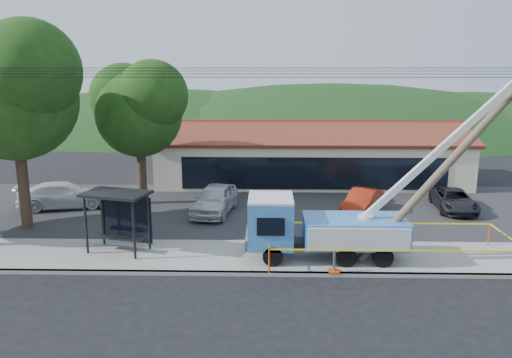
{
  "coord_description": "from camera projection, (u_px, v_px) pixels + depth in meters",
  "views": [
    {
      "loc": [
        0.84,
        -17.2,
        8.37
      ],
      "look_at": [
        0.31,
        5.0,
        3.45
      ],
      "focal_mm": 35.0,
      "sensor_mm": 36.0,
      "label": 1
    }
  ],
  "objects": [
    {
      "name": "sidewalk",
      "position": [
        249.0,
        257.0,
        22.5
      ],
      "size": [
        60.0,
        4.0,
        0.15
      ],
      "primitive_type": "cube",
      "color": "#9C9992",
      "rests_on": "ground"
    },
    {
      "name": "hill_west",
      "position": [
        159.0,
        128.0,
        72.65
      ],
      "size": [
        78.4,
        56.0,
        28.0
      ],
      "primitive_type": "ellipsoid",
      "color": "#1A3E16",
      "rests_on": "ground"
    },
    {
      "name": "car_white",
      "position": [
        65.0,
        209.0,
        30.45
      ],
      "size": [
        5.72,
        3.44,
        1.55
      ],
      "primitive_type": "imported",
      "rotation": [
        0.0,
        0.0,
        1.82
      ],
      "color": "white",
      "rests_on": "ground"
    },
    {
      "name": "hill_center",
      "position": [
        331.0,
        128.0,
        72.06
      ],
      "size": [
        89.6,
        64.0,
        32.0
      ],
      "primitive_type": "ellipsoid",
      "color": "#1A3E16",
      "rests_on": "ground"
    },
    {
      "name": "tree_lot",
      "position": [
        138.0,
        105.0,
        30.12
      ],
      "size": [
        6.3,
        5.6,
        8.94
      ],
      "color": "#332316",
      "rests_on": "ground"
    },
    {
      "name": "strip_mall",
      "position": [
        310.0,
        157.0,
        37.61
      ],
      "size": [
        22.5,
        8.53,
        4.67
      ],
      "color": "beige",
      "rests_on": "ground"
    },
    {
      "name": "utility_truck",
      "position": [
        323.0,
        225.0,
        21.91
      ],
      "size": [
        11.97,
        3.74,
        8.54
      ],
      "color": "black",
      "rests_on": "ground"
    },
    {
      "name": "ground",
      "position": [
        245.0,
        298.0,
        18.61
      ],
      "size": [
        120.0,
        120.0,
        0.0
      ],
      "primitive_type": "plane",
      "color": "black",
      "rests_on": "ground"
    },
    {
      "name": "car_silver",
      "position": [
        215.0,
        215.0,
        29.25
      ],
      "size": [
        2.74,
        5.19,
        1.68
      ],
      "primitive_type": "imported",
      "rotation": [
        0.0,
        0.0,
        -0.16
      ],
      "color": "silver",
      "rests_on": "ground"
    },
    {
      "name": "tree_west_near",
      "position": [
        13.0,
        86.0,
        25.07
      ],
      "size": [
        7.56,
        6.72,
        10.8
      ],
      "color": "#332316",
      "rests_on": "ground"
    },
    {
      "name": "curb",
      "position": [
        247.0,
        274.0,
        20.65
      ],
      "size": [
        60.0,
        0.25,
        0.15
      ],
      "primitive_type": "cube",
      "color": "#9C9992",
      "rests_on": "ground"
    },
    {
      "name": "car_red",
      "position": [
        362.0,
        214.0,
        29.3
      ],
      "size": [
        3.18,
        4.38,
        1.37
      ],
      "primitive_type": "imported",
      "rotation": [
        0.0,
        0.0,
        -0.47
      ],
      "color": "#A72810",
      "rests_on": "ground"
    },
    {
      "name": "caution_tape",
      "position": [
        388.0,
        241.0,
        22.02
      ],
      "size": [
        10.54,
        3.71,
        1.07
      ],
      "color": "#EA400C",
      "rests_on": "ground"
    },
    {
      "name": "hill_east",
      "position": [
        471.0,
        128.0,
        71.6
      ],
      "size": [
        72.8,
        52.0,
        26.0
      ],
      "primitive_type": "ellipsoid",
      "color": "#1A3E16",
      "rests_on": "ground"
    },
    {
      "name": "car_dark",
      "position": [
        453.0,
        212.0,
        29.88
      ],
      "size": [
        2.47,
        4.68,
        1.25
      ],
      "primitive_type": "imported",
      "rotation": [
        0.0,
        0.0,
        -0.09
      ],
      "color": "black",
      "rests_on": "ground"
    },
    {
      "name": "bus_shelter",
      "position": [
        119.0,
        207.0,
        22.76
      ],
      "size": [
        3.24,
        2.46,
        2.77
      ],
      "rotation": [
        0.0,
        0.0,
        -0.27
      ],
      "color": "black",
      "rests_on": "ground"
    },
    {
      "name": "leaning_pole",
      "position": [
        454.0,
        158.0,
        20.76
      ],
      "size": [
        6.94,
        2.0,
        8.51
      ],
      "color": "brown",
      "rests_on": "ground"
    },
    {
      "name": "parking_lot",
      "position": [
        254.0,
        209.0,
        30.31
      ],
      "size": [
        60.0,
        12.0,
        0.1
      ],
      "primitive_type": "cube",
      "color": "#28282B",
      "rests_on": "ground"
    }
  ]
}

